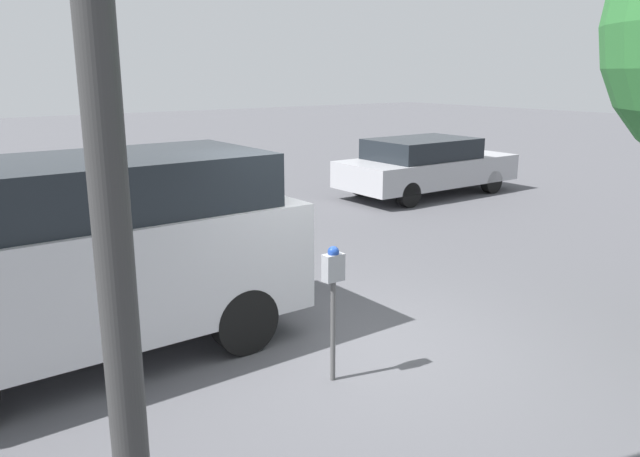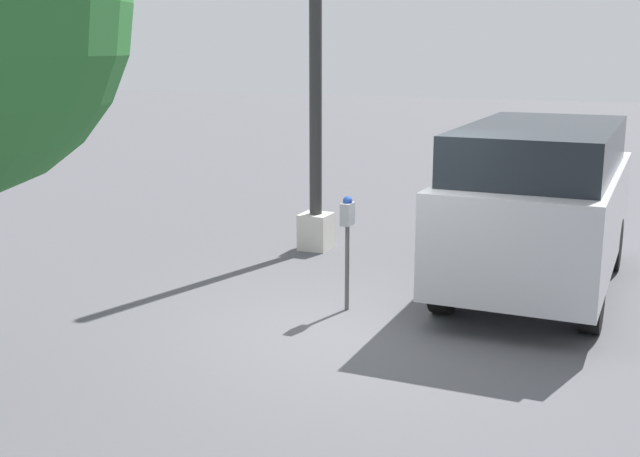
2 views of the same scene
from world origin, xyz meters
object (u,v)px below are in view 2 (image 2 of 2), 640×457
lamp_post (316,124)px  parked_van (539,201)px  parking_meter_near (347,227)px  parking_meter_far (490,148)px

lamp_post → parked_van: size_ratio=1.20×
lamp_post → parking_meter_near: bearing=-148.8°
parking_meter_far → parked_van: size_ratio=0.34×
parking_meter_far → lamp_post: bearing=161.5°
parking_meter_far → parking_meter_near: bearing=179.7°
parking_meter_near → lamp_post: 3.05m
parking_meter_far → parked_van: parked_van is taller
parking_meter_near → lamp_post: lamp_post is taller
parking_meter_far → lamp_post: 5.03m
parking_meter_near → parked_van: size_ratio=0.31×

